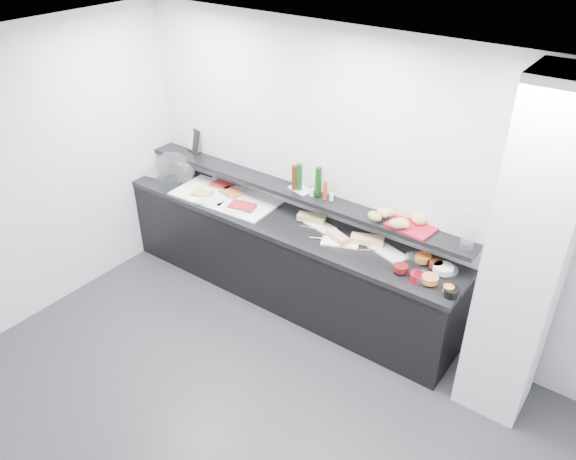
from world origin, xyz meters
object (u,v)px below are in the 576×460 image
Objects in this scene: sandwich_plate_mid at (340,243)px; carafe at (469,233)px; cloche_base at (168,176)px; framed_print at (194,141)px; bread_tray at (411,227)px; condiment_tray at (301,189)px.

sandwich_plate_mid is 1.10× the size of carafe.
cloche_base is 0.48m from framed_print.
bread_tray is 0.52m from carafe.
condiment_tray reaches higher than sandwich_plate_mid.
cloche_base is 1.65m from condiment_tray.
condiment_tray is 1.66m from carafe.
carafe is (1.05, 0.18, 0.39)m from sandwich_plate_mid.
bread_tray is (2.77, 0.20, 0.24)m from cloche_base.
condiment_tray is (-0.60, 0.24, 0.25)m from sandwich_plate_mid.
framed_print is (0.17, 0.27, 0.36)m from cloche_base.
cloche_base is 1.46× the size of carafe.
bread_tray is (1.15, -0.01, 0.00)m from condiment_tray.
bread_tray is at bearing -7.73° from cloche_base.
cloche_base is at bearing -177.37° from carafe.
framed_print is (-2.05, 0.30, 0.37)m from sandwich_plate_mid.
cloche_base is 2.79m from bread_tray.
sandwich_plate_mid is at bearing -150.69° from bread_tray.
framed_print reaches higher than condiment_tray.
condiment_tray reaches higher than cloche_base.
condiment_tray is (1.62, 0.21, 0.24)m from cloche_base.
condiment_tray is 0.76× the size of carafe.
carafe is (1.65, -0.06, 0.14)m from condiment_tray.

